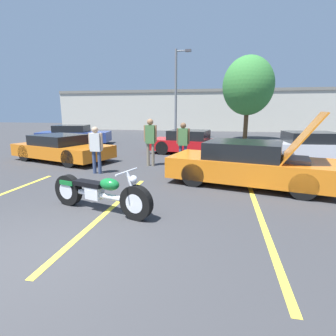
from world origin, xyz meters
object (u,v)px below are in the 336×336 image
parked_car_left_row (74,135)px  spectator_by_show_car (183,141)px  motorcycle (99,193)px  parked_car_right_row (313,148)px  spectator_midground (96,146)px  tree_background (248,86)px  parked_car_mid_left_row (62,148)px  parked_car_mid_right_row (191,143)px  spectator_near_motorcycle (150,138)px  show_car_hood_open (249,164)px  light_pole (177,90)px

parked_car_left_row → spectator_by_show_car: (8.04, -5.62, 0.44)m
motorcycle → parked_car_left_row: size_ratio=0.54×
parked_car_right_row → spectator_midground: 8.93m
tree_background → parked_car_mid_left_row: size_ratio=1.24×
tree_background → parked_car_mid_right_row: size_ratio=1.35×
parked_car_mid_right_row → spectator_midground: (-2.74, -4.96, 0.40)m
motorcycle → spectator_near_motorcycle: 4.99m
show_car_hood_open → spectator_by_show_car: size_ratio=2.85×
motorcycle → parked_car_mid_right_row: (1.06, 8.25, 0.15)m
show_car_hood_open → parked_car_left_row: 12.98m
parked_car_left_row → parked_car_right_row: (13.35, -3.66, 0.02)m
motorcycle → parked_car_mid_right_row: bearing=98.5°
tree_background → motorcycle: size_ratio=2.35×
light_pole → tree_background: (5.18, 0.12, 0.24)m
spectator_near_motorcycle → spectator_midground: size_ratio=1.14×
parked_car_left_row → spectator_near_motorcycle: 8.91m
parked_car_mid_right_row → parked_car_mid_left_row: (-5.35, -3.01, -0.01)m
parked_car_mid_left_row → show_car_hood_open: bearing=0.1°
show_car_hood_open → parked_car_right_row: (3.02, 4.21, -0.02)m
parked_car_right_row → parked_car_mid_left_row: (-10.69, -1.82, -0.06)m
spectator_near_motorcycle → spectator_midground: bearing=-132.3°
parked_car_mid_right_row → parked_car_mid_left_row: bearing=-141.4°
show_car_hood_open → parked_car_mid_left_row: (-7.67, 2.39, -0.07)m
light_pole → spectator_by_show_car: light_pole is taller
show_car_hood_open → spectator_near_motorcycle: (-3.57, 2.09, 0.49)m
spectator_near_motorcycle → parked_car_mid_right_row: bearing=69.4°
parked_car_mid_right_row → spectator_by_show_car: bearing=-80.2°
spectator_midground → light_pole: bearing=86.2°
motorcycle → parked_car_mid_left_row: 6.77m
show_car_hood_open → spectator_by_show_car: show_car_hood_open is taller
parked_car_mid_left_row → spectator_midground: spectator_midground is taller
parked_car_mid_right_row → spectator_near_motorcycle: bearing=-101.4°
parked_car_right_row → spectator_by_show_car: spectator_by_show_car is taller
light_pole → parked_car_mid_right_row: light_pole is taller
spectator_near_motorcycle → motorcycle: bearing=-87.9°
parked_car_mid_left_row → spectator_near_motorcycle: size_ratio=2.60×
parked_car_mid_right_row → spectator_midground: 5.68m
motorcycle → spectator_near_motorcycle: spectator_near_motorcycle is taller
show_car_hood_open → parked_car_left_row: show_car_hood_open is taller
motorcycle → light_pole: bearing=109.1°
spectator_by_show_car → light_pole: bearing=100.9°
show_car_hood_open → spectator_midground: bearing=-172.0°
parked_car_left_row → motorcycle: bearing=-68.8°
parked_car_mid_left_row → spectator_by_show_car: bearing=16.0°
motorcycle → parked_car_left_row: 12.77m
parked_car_mid_left_row → spectator_midground: size_ratio=2.96×
spectator_by_show_car → spectator_midground: size_ratio=1.05×
parked_car_mid_right_row → spectator_near_motorcycle: spectator_near_motorcycle is taller
parked_car_left_row → parked_car_right_row: bearing=-27.1°
spectator_near_motorcycle → spectator_by_show_car: spectator_near_motorcycle is taller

